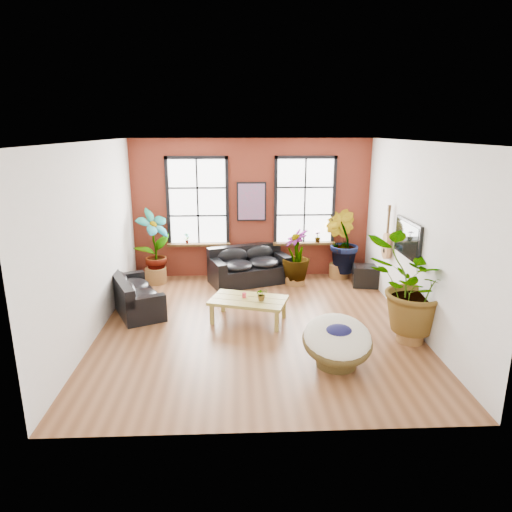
% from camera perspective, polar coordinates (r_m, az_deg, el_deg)
% --- Properties ---
extents(room, '(6.04, 6.54, 3.54)m').
position_cam_1_polar(room, '(8.59, 0.13, 2.38)').
color(room, brown).
rests_on(room, ground).
extents(sofa_back, '(2.13, 1.54, 0.89)m').
position_cam_1_polar(sofa_back, '(11.38, -0.90, -1.31)').
color(sofa_back, black).
rests_on(sofa_back, ground).
extents(sofa_left, '(1.51, 2.05, 0.75)m').
position_cam_1_polar(sofa_left, '(10.00, -15.09, -4.67)').
color(sofa_left, black).
rests_on(sofa_left, ground).
extents(coffee_table, '(1.65, 1.24, 0.57)m').
position_cam_1_polar(coffee_table, '(9.07, -0.95, -5.70)').
color(coffee_table, olive).
rests_on(coffee_table, ground).
extents(papasan_chair, '(1.15, 1.17, 0.85)m').
position_cam_1_polar(papasan_chair, '(7.55, 10.13, -10.37)').
color(papasan_chair, '#4C3C1B').
rests_on(papasan_chair, ground).
extents(poster, '(0.74, 0.06, 0.98)m').
position_cam_1_polar(poster, '(11.53, -0.57, 6.81)').
color(poster, black).
rests_on(poster, room).
extents(tv_wall_unit, '(0.13, 1.86, 1.20)m').
position_cam_1_polar(tv_wall_unit, '(9.65, 17.68, 1.87)').
color(tv_wall_unit, black).
rests_on(tv_wall_unit, room).
extents(media_box, '(0.69, 0.60, 0.51)m').
position_cam_1_polar(media_box, '(11.44, 13.52, -2.44)').
color(media_box, black).
rests_on(media_box, ground).
extents(pot_back_left, '(0.62, 0.62, 0.38)m').
position_cam_1_polar(pot_back_left, '(11.64, -12.40, -2.37)').
color(pot_back_left, brown).
rests_on(pot_back_left, ground).
extents(pot_back_right, '(0.64, 0.64, 0.36)m').
position_cam_1_polar(pot_back_right, '(11.98, 10.29, -1.81)').
color(pot_back_right, brown).
rests_on(pot_back_right, ground).
extents(pot_right_wall, '(0.49, 0.49, 0.35)m').
position_cam_1_polar(pot_right_wall, '(8.79, 18.73, -9.00)').
color(pot_right_wall, brown).
rests_on(pot_right_wall, ground).
extents(pot_mid, '(0.51, 0.51, 0.35)m').
position_cam_1_polar(pot_mid, '(11.32, 4.92, -2.65)').
color(pot_mid, brown).
rests_on(pot_mid, ground).
extents(floor_plant_back_left, '(1.06, 1.08, 1.71)m').
position_cam_1_polar(floor_plant_back_left, '(11.44, -12.59, 1.53)').
color(floor_plant_back_left, '#1A3E10').
rests_on(floor_plant_back_left, ground).
extents(floor_plant_back_right, '(1.13, 1.13, 1.61)m').
position_cam_1_polar(floor_plant_back_right, '(11.80, 10.64, 1.82)').
color(floor_plant_back_right, '#1A3E10').
rests_on(floor_plant_back_right, ground).
extents(floor_plant_right_wall, '(1.89, 1.75, 1.74)m').
position_cam_1_polar(floor_plant_right_wall, '(8.51, 19.04, -3.64)').
color(floor_plant_right_wall, '#1A3E10').
rests_on(floor_plant_right_wall, ground).
extents(floor_plant_mid, '(0.83, 0.83, 1.24)m').
position_cam_1_polar(floor_plant_mid, '(11.15, 5.04, 0.18)').
color(floor_plant_mid, '#1A3E10').
rests_on(floor_plant_mid, ground).
extents(table_plant, '(0.27, 0.25, 0.25)m').
position_cam_1_polar(table_plant, '(8.93, 0.72, -4.80)').
color(table_plant, '#1A3E10').
rests_on(table_plant, coffee_table).
extents(sill_plant_left, '(0.17, 0.17, 0.27)m').
position_cam_1_polar(sill_plant_left, '(11.71, -8.65, 2.21)').
color(sill_plant_left, '#1A3E10').
rests_on(sill_plant_left, room).
extents(sill_plant_right, '(0.19, 0.19, 0.27)m').
position_cam_1_polar(sill_plant_right, '(11.83, 7.72, 2.38)').
color(sill_plant_right, '#1A3E10').
rests_on(sill_plant_right, room).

